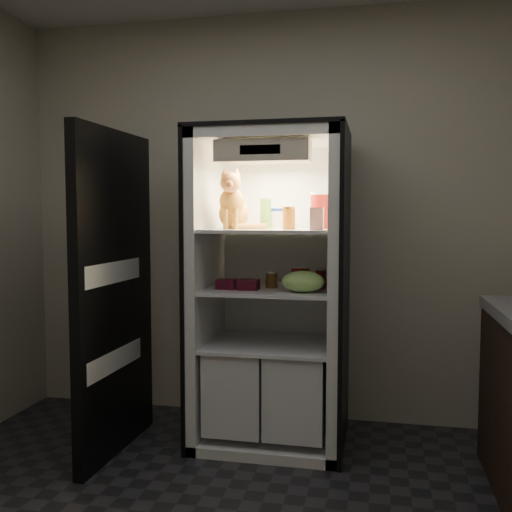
{
  "coord_description": "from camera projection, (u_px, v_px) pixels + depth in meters",
  "views": [
    {
      "loc": [
        0.62,
        -1.98,
        1.38
      ],
      "look_at": [
        -0.09,
        1.32,
        1.13
      ],
      "focal_mm": 40.0,
      "sensor_mm": 36.0,
      "label": 1
    }
  ],
  "objects": [
    {
      "name": "berry_box_left",
      "position": [
        227.0,
        284.0,
        3.34
      ],
      "size": [
        0.11,
        0.11,
        0.06
      ],
      "primitive_type": "cube",
      "color": "#510D22",
      "rests_on": "refrigerator"
    },
    {
      "name": "condiment_jar",
      "position": [
        272.0,
        280.0,
        3.38
      ],
      "size": [
        0.07,
        0.07,
        0.1
      ],
      "color": "brown",
      "rests_on": "refrigerator"
    },
    {
      "name": "mayo_tub",
      "position": [
        276.0,
        218.0,
        3.46
      ],
      "size": [
        0.09,
        0.09,
        0.12
      ],
      "color": "white",
      "rests_on": "refrigerator"
    },
    {
      "name": "room_shell",
      "position": [
        202.0,
        146.0,
        2.04
      ],
      "size": [
        3.6,
        3.6,
        3.6
      ],
      "color": "white",
      "rests_on": "floor"
    },
    {
      "name": "soda_can_c",
      "position": [
        298.0,
        279.0,
        3.24
      ],
      "size": [
        0.07,
        0.07,
        0.14
      ],
      "color": "black",
      "rests_on": "refrigerator"
    },
    {
      "name": "fridge_door",
      "position": [
        114.0,
        295.0,
        3.26
      ],
      "size": [
        0.08,
        0.87,
        1.85
      ],
      "rotation": [
        0.0,
        0.0,
        -0.02
      ],
      "color": "black",
      "rests_on": "floor"
    },
    {
      "name": "cream_carton",
      "position": [
        317.0,
        219.0,
        3.1
      ],
      "size": [
        0.07,
        0.07,
        0.12
      ],
      "primitive_type": "cube",
      "color": "white",
      "rests_on": "refrigerator"
    },
    {
      "name": "berry_box_right",
      "position": [
        248.0,
        285.0,
        3.3
      ],
      "size": [
        0.12,
        0.12,
        0.06
      ],
      "primitive_type": "cube",
      "color": "#510D22",
      "rests_on": "refrigerator"
    },
    {
      "name": "salsa_jar",
      "position": [
        289.0,
        218.0,
        3.29
      ],
      "size": [
        0.07,
        0.07,
        0.13
      ],
      "color": "maroon",
      "rests_on": "refrigerator"
    },
    {
      "name": "pepper_jar",
      "position": [
        321.0,
        210.0,
        3.4
      ],
      "size": [
        0.13,
        0.13,
        0.22
      ],
      "color": "#AA1B16",
      "rests_on": "refrigerator"
    },
    {
      "name": "grape_bag",
      "position": [
        303.0,
        282.0,
        3.18
      ],
      "size": [
        0.24,
        0.18,
        0.12
      ],
      "primitive_type": "ellipsoid",
      "color": "#86C059",
      "rests_on": "refrigerator"
    },
    {
      "name": "parmesan_shaker",
      "position": [
        266.0,
        213.0,
        3.44
      ],
      "size": [
        0.07,
        0.07,
        0.18
      ],
      "color": "green",
      "rests_on": "refrigerator"
    },
    {
      "name": "tabby_cat",
      "position": [
        233.0,
        206.0,
        3.38
      ],
      "size": [
        0.31,
        0.34,
        0.36
      ],
      "rotation": [
        0.0,
        0.0,
        0.12
      ],
      "color": "orange",
      "rests_on": "refrigerator"
    },
    {
      "name": "soda_can_b",
      "position": [
        321.0,
        279.0,
        3.33
      ],
      "size": [
        0.06,
        0.06,
        0.11
      ],
      "color": "black",
      "rests_on": "refrigerator"
    },
    {
      "name": "refrigerator",
      "position": [
        272.0,
        311.0,
        3.45
      ],
      "size": [
        0.9,
        0.72,
        1.88
      ],
      "color": "white",
      "rests_on": "floor"
    },
    {
      "name": "soda_can_a",
      "position": [
        305.0,
        277.0,
        3.44
      ],
      "size": [
        0.06,
        0.06,
        0.11
      ],
      "color": "black",
      "rests_on": "refrigerator"
    }
  ]
}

